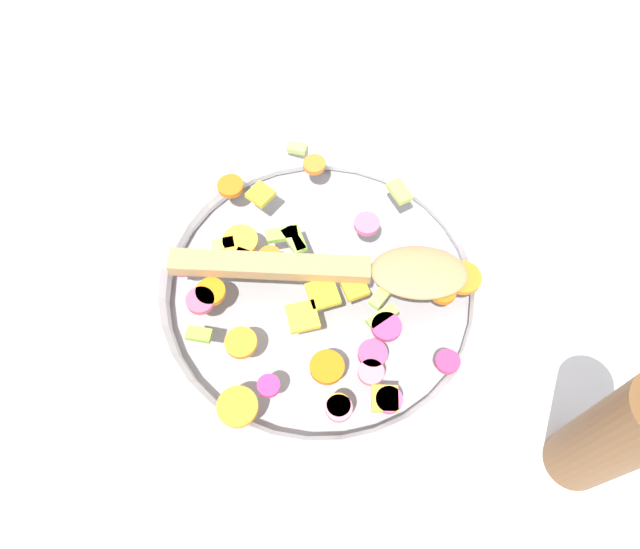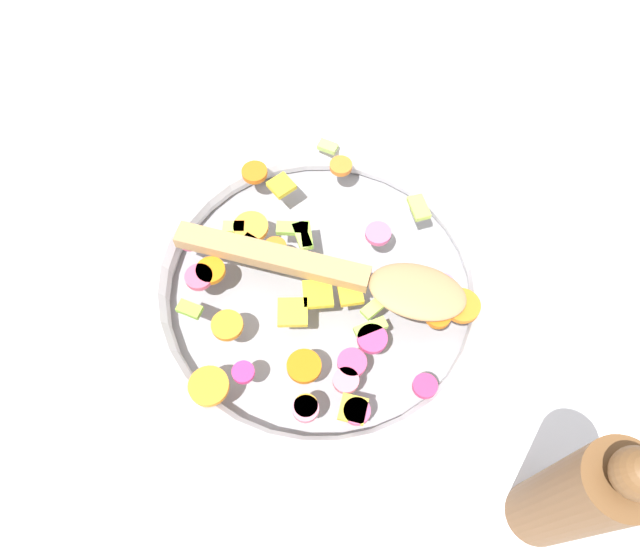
% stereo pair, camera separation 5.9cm
% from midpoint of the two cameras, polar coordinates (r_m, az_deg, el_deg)
% --- Properties ---
extents(ground_plane, '(4.00, 4.00, 0.00)m').
position_cam_midpoint_polar(ground_plane, '(0.63, -2.65, -2.34)').
color(ground_plane, silver).
extents(skillet, '(0.39, 0.39, 0.05)m').
position_cam_midpoint_polar(skillet, '(0.61, -2.73, -1.47)').
color(skillet, gray).
rests_on(skillet, ground_plane).
extents(chopped_vegetables, '(0.31, 0.29, 0.01)m').
position_cam_midpoint_polar(chopped_vegetables, '(0.57, -3.47, -2.31)').
color(chopped_vegetables, orange).
rests_on(chopped_vegetables, skillet).
extents(wooden_spoon, '(0.09, 0.28, 0.01)m').
position_cam_midpoint_polar(wooden_spoon, '(0.58, 0.02, 0.19)').
color(wooden_spoon, '#A87F51').
rests_on(wooden_spoon, chopped_vegetables).
extents(pepper_mill, '(0.05, 0.05, 0.21)m').
position_cam_midpoint_polar(pepper_mill, '(0.53, 22.69, -13.75)').
color(pepper_mill, brown).
rests_on(pepper_mill, ground_plane).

